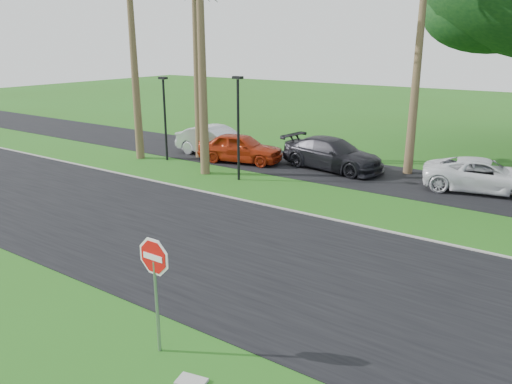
{
  "coord_description": "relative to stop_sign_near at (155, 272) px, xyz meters",
  "views": [
    {
      "loc": [
        7.16,
        -9.17,
        6.11
      ],
      "look_at": [
        -0.88,
        2.48,
        1.8
      ],
      "focal_mm": 35.0,
      "sensor_mm": 36.0,
      "label": 1
    }
  ],
  "objects": [
    {
      "name": "streetlight_left",
      "position": [
        -12.0,
        12.5,
        0.72
      ],
      "size": [
        0.45,
        0.25,
        4.34
      ],
      "color": "black",
      "rests_on": "ground"
    },
    {
      "name": "car_dark",
      "position": [
        -3.85,
        15.66,
        -1.01
      ],
      "size": [
        5.48,
        2.81,
        1.52
      ],
      "primitive_type": "imported",
      "rotation": [
        0.0,
        0.0,
        1.44
      ],
      "color": "black",
      "rests_on": "ground"
    },
    {
      "name": "car_silver",
      "position": [
        -10.45,
        14.82,
        -0.98
      ],
      "size": [
        4.87,
        1.79,
        1.59
      ],
      "primitive_type": "imported",
      "rotation": [
        0.0,
        0.0,
        1.55
      ],
      "color": "#B5B8BD",
      "rests_on": "ground"
    },
    {
      "name": "car_red",
      "position": [
        -8.46,
        14.32,
        -1.02
      ],
      "size": [
        4.71,
        2.73,
        1.51
      ],
      "primitive_type": "imported",
      "rotation": [
        0.0,
        0.0,
        1.8
      ],
      "color": "#A2260D",
      "rests_on": "ground"
    },
    {
      "name": "ground",
      "position": [
        -0.5,
        3.0,
        -1.77
      ],
      "size": [
        120.0,
        120.0,
        0.0
      ],
      "primitive_type": "plane",
      "color": "#265916",
      "rests_on": "ground"
    },
    {
      "name": "road",
      "position": [
        -0.5,
        5.0,
        -1.76
      ],
      "size": [
        120.0,
        8.0,
        0.02
      ],
      "primitive_type": "cube",
      "color": "black",
      "rests_on": "ground"
    },
    {
      "name": "stop_sign_near",
      "position": [
        0.0,
        0.0,
        0.0
      ],
      "size": [
        1.05,
        0.07,
        2.62
      ],
      "color": "gray",
      "rests_on": "ground"
    },
    {
      "name": "utility_slab",
      "position": [
        1.22,
        -0.4,
        -1.74
      ],
      "size": [
        0.61,
        0.46,
        0.06
      ],
      "primitive_type": "cube",
      "rotation": [
        0.0,
        0.0,
        0.22
      ],
      "color": "#A1A199",
      "rests_on": "ground"
    },
    {
      "name": "streetlight_right",
      "position": [
        -6.5,
        11.5,
        0.88
      ],
      "size": [
        0.45,
        0.25,
        4.64
      ],
      "color": "black",
      "rests_on": "ground"
    },
    {
      "name": "parking_strip",
      "position": [
        -0.5,
        15.5,
        -1.76
      ],
      "size": [
        120.0,
        5.0,
        0.02
      ],
      "primitive_type": "cube",
      "color": "black",
      "rests_on": "ground"
    },
    {
      "name": "curb",
      "position": [
        -0.5,
        9.05,
        -1.74
      ],
      "size": [
        120.0,
        0.12,
        0.06
      ],
      "primitive_type": "cube",
      "color": "gray",
      "rests_on": "ground"
    },
    {
      "name": "car_minivan",
      "position": [
        3.07,
        15.86,
        -1.09
      ],
      "size": [
        5.26,
        3.23,
        1.36
      ],
      "primitive_type": "imported",
      "rotation": [
        0.0,
        0.0,
        1.78
      ],
      "color": "white",
      "rests_on": "ground"
    }
  ]
}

